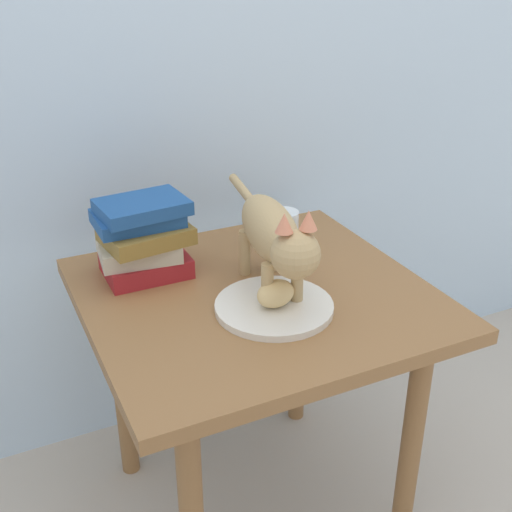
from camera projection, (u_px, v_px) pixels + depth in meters
ground_plane at (256, 502)px, 1.58m from camera, size 6.00×6.00×0.00m
back_panel at (171, 5)px, 1.45m from camera, size 4.00×0.04×2.20m
side_table at (256, 328)px, 1.36m from camera, size 0.68×0.65×0.59m
plate at (274, 307)px, 1.25m from camera, size 0.23×0.23×0.01m
bread_roll at (273, 294)px, 1.23m from camera, size 0.10×0.08×0.05m
cat at (274, 235)px, 1.25m from camera, size 0.13×0.48×0.23m
book_stack at (142, 238)px, 1.35m from camera, size 0.20×0.17×0.17m
candle_jar at (283, 231)px, 1.50m from camera, size 0.07×0.07×0.08m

